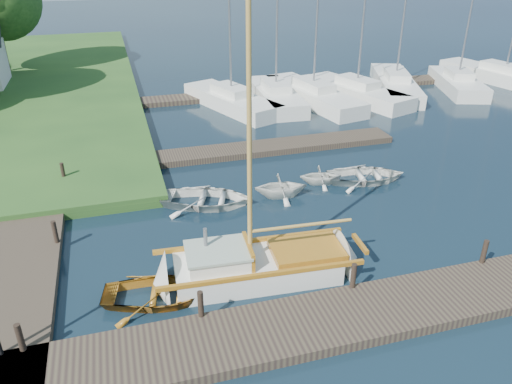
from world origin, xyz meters
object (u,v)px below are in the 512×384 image
object	(u,v)px
marina_boat_6	(458,82)
marina_boat_7	(504,76)
mooring_post_1	(201,304)
mooring_post_3	(484,252)
mooring_post_0	(20,337)
mooring_post_5	(63,172)
mooring_post_4	(55,232)
tender_c	(366,174)
tender_d	(321,174)
mooring_post_2	(353,276)
marina_boat_2	(276,95)
tender_b	(281,184)
sailboat	(262,267)
marina_boat_4	(357,91)
marina_boat_5	(395,83)
marina_boat_3	(313,93)
marina_boat_1	(231,99)
dinghy	(160,290)
tender_a	(207,196)

from	to	relation	value
marina_boat_6	marina_boat_7	size ratio (longest dim) A/B	0.98
mooring_post_1	mooring_post_3	bearing A→B (deg)	0.00
mooring_post_0	mooring_post_5	size ratio (longest dim) A/B	1.00
mooring_post_4	marina_boat_6	distance (m)	28.83
mooring_post_0	mooring_post_4	size ratio (longest dim) A/B	1.00
tender_c	tender_d	size ratio (longest dim) A/B	1.88
mooring_post_5	tender_d	world-z (taller)	mooring_post_5
mooring_post_3	marina_boat_6	xyz separation A→B (m)	(12.49, 18.47, -0.13)
mooring_post_4	tender_c	bearing A→B (deg)	8.88
mooring_post_2	mooring_post_4	world-z (taller)	same
mooring_post_1	marina_boat_2	size ratio (longest dim) A/B	0.08
mooring_post_5	marina_boat_2	world-z (taller)	marina_boat_2
tender_b	tender_c	bearing A→B (deg)	-76.30
sailboat	tender_c	size ratio (longest dim) A/B	2.94
mooring_post_3	marina_boat_6	world-z (taller)	marina_boat_6
tender_c	sailboat	bearing A→B (deg)	141.03
mooring_post_1	marina_boat_7	bearing A→B (deg)	36.33
mooring_post_4	marina_boat_4	size ratio (longest dim) A/B	0.07
marina_boat_5	mooring_post_0	bearing A→B (deg)	152.17
mooring_post_2	marina_boat_5	size ratio (longest dim) A/B	0.07
mooring_post_1	marina_boat_3	xyz separation A→B (m)	(10.75, 18.54, -0.13)
sailboat	marina_boat_3	distance (m)	18.94
marina_boat_1	marina_boat_3	xyz separation A→B (m)	(5.33, -0.23, 0.00)
mooring_post_0	tender_c	distance (m)	14.80
marina_boat_7	tender_b	bearing A→B (deg)	106.15
marina_boat_2	dinghy	bearing A→B (deg)	155.38
marina_boat_7	marina_boat_3	bearing A→B (deg)	77.58
mooring_post_1	sailboat	bearing A→B (deg)	36.53
marina_boat_2	marina_boat_5	bearing A→B (deg)	-83.57
mooring_post_5	tender_d	xyz separation A→B (m)	(10.54, -2.75, -0.23)
mooring_post_2	marina_boat_2	size ratio (longest dim) A/B	0.08
sailboat	marina_boat_6	world-z (taller)	marina_boat_6
dinghy	tender_a	world-z (taller)	tender_a
sailboat	mooring_post_1	bearing A→B (deg)	-140.00
mooring_post_0	mooring_post_3	world-z (taller)	same
marina_boat_2	marina_boat_7	xyz separation A→B (m)	(17.43, 0.01, -0.01)
mooring_post_3	sailboat	xyz separation A→B (m)	(-6.79, 1.63, -0.36)
mooring_post_1	tender_b	size ratio (longest dim) A/B	0.37
mooring_post_3	mooring_post_4	world-z (taller)	same
mooring_post_3	tender_c	xyz separation A→B (m)	(-0.44, 6.96, -0.35)
marina_boat_1	marina_boat_5	size ratio (longest dim) A/B	0.91
mooring_post_2	mooring_post_4	size ratio (longest dim) A/B	1.00
marina_boat_4	tender_a	bearing A→B (deg)	115.14
tender_a	marina_boat_5	size ratio (longest dim) A/B	0.31
dinghy	sailboat	bearing A→B (deg)	-74.20
marina_boat_1	marina_boat_6	world-z (taller)	marina_boat_1
tender_a	tender_b	world-z (taller)	tender_b
tender_a	marina_boat_4	bearing A→B (deg)	-26.33
mooring_post_3	marina_boat_5	bearing A→B (deg)	67.12
mooring_post_4	dinghy	distance (m)	4.75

